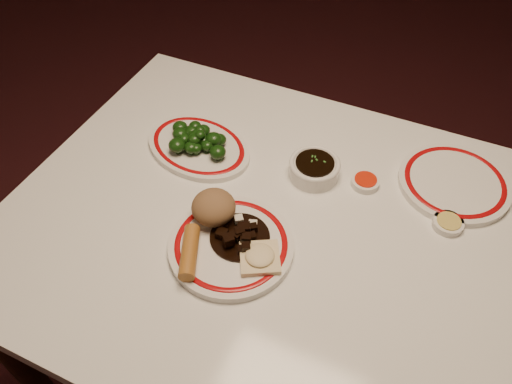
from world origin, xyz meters
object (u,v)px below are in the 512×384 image
object	(u,v)px
main_plate	(231,245)
fried_wonton	(260,257)
rice_mound	(214,207)
stirfry_heap	(239,234)
broccoli_plate	(199,146)
broccoli_pile	(196,138)
soy_bowl	(314,169)
spring_roll	(189,252)
dining_table	(286,253)

from	to	relation	value
main_plate	fried_wonton	world-z (taller)	fried_wonton
rice_mound	stirfry_heap	xyz separation A→B (m)	(0.07, -0.03, -0.02)
broccoli_plate	rice_mound	bearing A→B (deg)	-52.63
broccoli_plate	broccoli_pile	bearing A→B (deg)	-125.86
broccoli_pile	soy_bowl	world-z (taller)	broccoli_pile
rice_mound	spring_roll	xyz separation A→B (m)	(0.00, -0.11, -0.02)
broccoli_plate	fried_wonton	bearing A→B (deg)	-41.85
stirfry_heap	fried_wonton	bearing A→B (deg)	-28.03
stirfry_heap	soy_bowl	world-z (taller)	stirfry_heap
stirfry_heap	broccoli_plate	bearing A→B (deg)	135.05
dining_table	broccoli_pile	distance (m)	0.34
spring_roll	broccoli_pile	size ratio (longest dim) A/B	0.73
stirfry_heap	broccoli_pile	size ratio (longest dim) A/B	0.76
broccoli_pile	dining_table	bearing A→B (deg)	-24.26
main_plate	spring_roll	size ratio (longest dim) A/B	2.58
fried_wonton	soy_bowl	bearing A→B (deg)	87.57
rice_mound	broccoli_plate	size ratio (longest dim) A/B	0.29
main_plate	broccoli_pile	bearing A→B (deg)	132.11
spring_roll	dining_table	bearing A→B (deg)	24.30
rice_mound	broccoli_pile	size ratio (longest dim) A/B	0.57
dining_table	rice_mound	size ratio (longest dim) A/B	13.14
spring_roll	main_plate	bearing A→B (deg)	23.22
spring_roll	soy_bowl	bearing A→B (deg)	43.28
dining_table	fried_wonton	distance (m)	0.16
fried_wonton	broccoli_pile	size ratio (longest dim) A/B	0.64
main_plate	fried_wonton	xyz separation A→B (m)	(0.07, -0.01, 0.02)
broccoli_plate	broccoli_pile	distance (m)	0.03
broccoli_pile	broccoli_plate	bearing A→B (deg)	54.14
stirfry_heap	broccoli_plate	size ratio (longest dim) A/B	0.39
fried_wonton	stirfry_heap	world-z (taller)	stirfry_heap
main_plate	rice_mound	bearing A→B (deg)	143.45
rice_mound	broccoli_plate	world-z (taller)	rice_mound
rice_mound	stirfry_heap	distance (m)	0.08
spring_roll	stirfry_heap	xyz separation A→B (m)	(0.07, 0.08, -0.01)
broccoli_pile	rice_mound	bearing A→B (deg)	-51.57
broccoli_pile	soy_bowl	distance (m)	0.29
fried_wonton	spring_roll	bearing A→B (deg)	-158.45
main_plate	spring_roll	distance (m)	0.09
main_plate	spring_roll	bearing A→B (deg)	-133.10
rice_mound	broccoli_plate	distance (m)	0.24
broccoli_plate	soy_bowl	xyz separation A→B (m)	(0.28, 0.03, 0.01)
main_plate	broccoli_pile	distance (m)	0.31
rice_mound	broccoli_plate	xyz separation A→B (m)	(-0.14, 0.19, -0.04)
broccoli_plate	soy_bowl	size ratio (longest dim) A/B	2.73
rice_mound	spring_roll	distance (m)	0.11
main_plate	soy_bowl	xyz separation A→B (m)	(0.08, 0.26, 0.01)
main_plate	broccoli_plate	bearing A→B (deg)	131.29
rice_mound	broccoli_pile	distance (m)	0.23
dining_table	broccoli_plate	bearing A→B (deg)	154.94
fried_wonton	main_plate	bearing A→B (deg)	169.93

